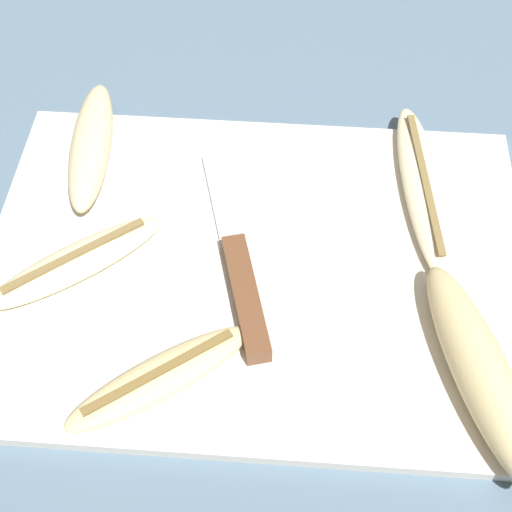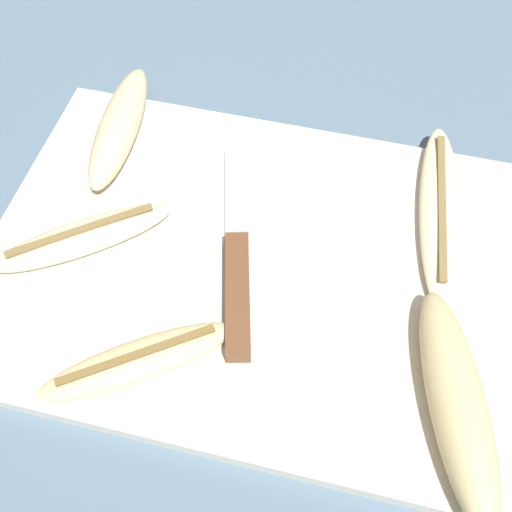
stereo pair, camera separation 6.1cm
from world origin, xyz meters
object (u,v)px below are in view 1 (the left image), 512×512
knife (242,281)px  banana_bright_far (423,188)px  banana_pale_long (77,262)px  banana_mellow_near (481,370)px  banana_cream_curved (91,145)px  banana_ripe_center (160,377)px

knife → banana_bright_far: size_ratio=1.05×
banana_bright_far → banana_pale_long: same height
knife → banana_mellow_near: size_ratio=1.14×
banana_pale_long → banana_cream_curved: size_ratio=0.90×
banana_mellow_near → banana_cream_curved: banana_mellow_near is taller
banana_pale_long → banana_cream_curved: 0.13m
banana_pale_long → knife: bearing=-3.1°
banana_bright_far → banana_mellow_near: size_ratio=1.08×
knife → banana_ripe_center: banana_ripe_center is taller
banana_ripe_center → banana_mellow_near: (0.24, 0.02, 0.01)m
knife → banana_bright_far: bearing=20.3°
banana_bright_far → banana_cream_curved: 0.31m
knife → banana_pale_long: bearing=161.4°
banana_pale_long → banana_cream_curved: banana_cream_curved is taller
banana_cream_curved → banana_pale_long: bearing=-84.0°
banana_ripe_center → banana_pale_long: size_ratio=0.99×
banana_ripe_center → banana_cream_curved: banana_cream_curved is taller
knife → banana_ripe_center: size_ratio=1.50×
banana_bright_far → knife: bearing=-144.3°
knife → banana_cream_curved: 0.21m
banana_bright_far → banana_pale_long: bearing=-160.6°
banana_mellow_near → banana_cream_curved: (-0.34, 0.21, -0.00)m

